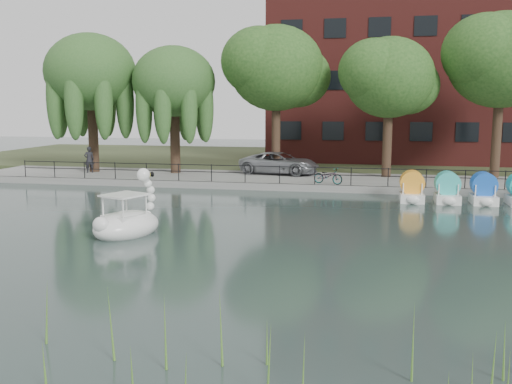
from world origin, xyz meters
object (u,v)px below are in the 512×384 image
(pedestrian, at_px, (89,158))
(swan_boat, at_px, (128,220))
(minivan, at_px, (280,161))
(bicycle, at_px, (328,175))

(pedestrian, xyz_separation_m, swan_boat, (9.18, -14.70, -0.86))
(minivan, bearing_deg, bicycle, -129.50)
(minivan, bearing_deg, swan_boat, 179.77)
(bicycle, xyz_separation_m, swan_boat, (-6.53, -12.42, -0.37))
(minivan, distance_m, swan_boat, 16.79)
(bicycle, distance_m, pedestrian, 15.89)
(pedestrian, bearing_deg, swan_boat, 85.28)
(bicycle, height_order, pedestrian, pedestrian)
(bicycle, bearing_deg, swan_boat, 171.59)
(bicycle, height_order, swan_boat, swan_boat)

